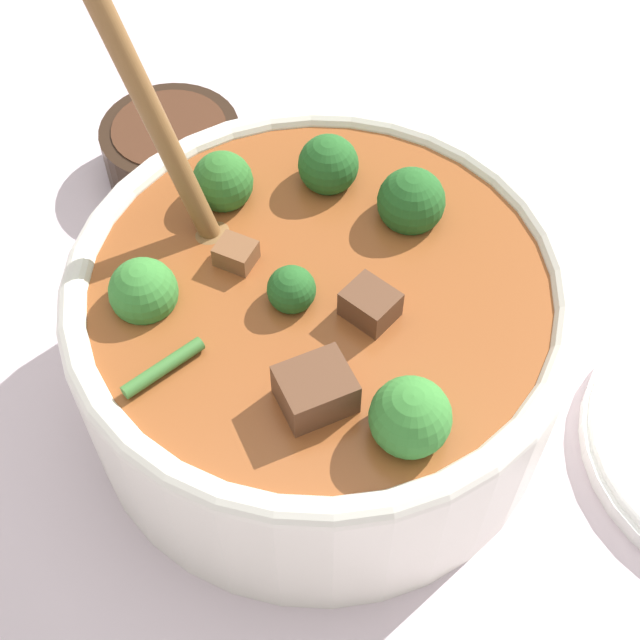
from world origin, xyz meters
The scene contains 3 objects.
ground_plane centered at (0.00, 0.00, 0.00)m, with size 4.00×4.00×0.00m, color silver.
stew_bowl centered at (0.00, 0.00, 0.06)m, with size 0.27×0.27×0.29m.
condiment_bowl centered at (0.03, 0.22, 0.02)m, with size 0.10×0.10×0.04m.
Camera 1 is at (-0.17, -0.24, 0.47)m, focal length 50.00 mm.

